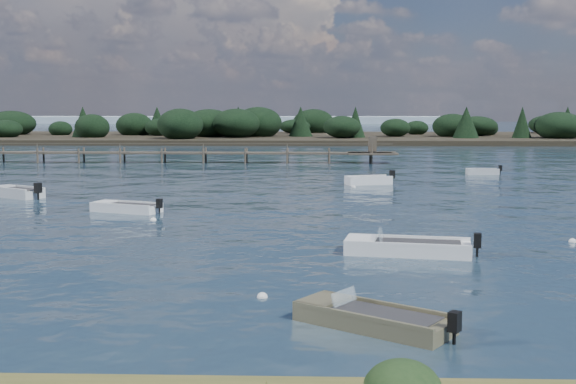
{
  "coord_description": "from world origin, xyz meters",
  "views": [
    {
      "loc": [
        -2.26,
        -25.7,
        5.68
      ],
      "look_at": [
        -3.52,
        14.0,
        1.0
      ],
      "focal_mm": 45.0,
      "sensor_mm": 36.0,
      "label": 1
    }
  ],
  "objects_px": {
    "dinghy_mid_grey": "(126,209)",
    "jetty": "(122,153)",
    "dinghy_near_olive": "(373,322)",
    "dinghy_mid_white_a": "(407,250)",
    "tender_far_grey_b": "(482,173)",
    "tender_far_grey": "(17,194)",
    "tender_far_white": "(369,182)"
  },
  "relations": [
    {
      "from": "dinghy_mid_white_a",
      "to": "tender_far_grey",
      "type": "bearing_deg",
      "value": 142.68
    },
    {
      "from": "dinghy_mid_white_a",
      "to": "dinghy_mid_grey",
      "type": "relative_size",
      "value": 1.27
    },
    {
      "from": "tender_far_grey_b",
      "to": "jetty",
      "type": "bearing_deg",
      "value": 160.23
    },
    {
      "from": "tender_far_grey",
      "to": "jetty",
      "type": "relative_size",
      "value": 0.06
    },
    {
      "from": "tender_far_white",
      "to": "jetty",
      "type": "height_order",
      "value": "jetty"
    },
    {
      "from": "tender_far_white",
      "to": "dinghy_mid_white_a",
      "type": "height_order",
      "value": "tender_far_white"
    },
    {
      "from": "tender_far_grey",
      "to": "dinghy_mid_white_a",
      "type": "relative_size",
      "value": 0.75
    },
    {
      "from": "tender_far_grey",
      "to": "dinghy_mid_white_a",
      "type": "bearing_deg",
      "value": -37.32
    },
    {
      "from": "dinghy_mid_grey",
      "to": "jetty",
      "type": "relative_size",
      "value": 0.06
    },
    {
      "from": "dinghy_near_olive",
      "to": "dinghy_mid_white_a",
      "type": "xyz_separation_m",
      "value": [
        2.14,
        9.49,
        0.02
      ]
    },
    {
      "from": "dinghy_mid_white_a",
      "to": "dinghy_mid_grey",
      "type": "xyz_separation_m",
      "value": [
        -13.83,
        10.9,
        -0.02
      ]
    },
    {
      "from": "tender_far_grey",
      "to": "dinghy_near_olive",
      "type": "height_order",
      "value": "tender_far_grey"
    },
    {
      "from": "tender_far_white",
      "to": "dinghy_mid_white_a",
      "type": "bearing_deg",
      "value": -91.14
    },
    {
      "from": "tender_far_grey",
      "to": "dinghy_mid_white_a",
      "type": "xyz_separation_m",
      "value": [
        22.39,
        -17.07,
        -0.03
      ]
    },
    {
      "from": "tender_far_white",
      "to": "dinghy_mid_grey",
      "type": "height_order",
      "value": "tender_far_white"
    },
    {
      "from": "tender_far_grey_b",
      "to": "dinghy_mid_grey",
      "type": "height_order",
      "value": "dinghy_mid_grey"
    },
    {
      "from": "tender_far_grey",
      "to": "dinghy_mid_grey",
      "type": "height_order",
      "value": "tender_far_grey"
    },
    {
      "from": "dinghy_mid_white_a",
      "to": "jetty",
      "type": "height_order",
      "value": "jetty"
    },
    {
      "from": "tender_far_grey_b",
      "to": "dinghy_mid_grey",
      "type": "xyz_separation_m",
      "value": [
        -24.64,
        -22.82,
        -0.0
      ]
    },
    {
      "from": "tender_far_grey",
      "to": "dinghy_mid_grey",
      "type": "bearing_deg",
      "value": -35.78
    },
    {
      "from": "tender_far_white",
      "to": "dinghy_mid_grey",
      "type": "xyz_separation_m",
      "value": [
        -14.33,
        -14.54,
        -0.04
      ]
    },
    {
      "from": "tender_far_grey",
      "to": "tender_far_white",
      "type": "xyz_separation_m",
      "value": [
        22.9,
        8.37,
        -0.0
      ]
    },
    {
      "from": "tender_far_grey",
      "to": "tender_far_white",
      "type": "bearing_deg",
      "value": 20.08
    },
    {
      "from": "tender_far_white",
      "to": "jetty",
      "type": "bearing_deg",
      "value": 139.18
    },
    {
      "from": "dinghy_mid_grey",
      "to": "tender_far_grey_b",
      "type": "bearing_deg",
      "value": 42.8
    },
    {
      "from": "dinghy_near_olive",
      "to": "tender_far_white",
      "type": "height_order",
      "value": "tender_far_white"
    },
    {
      "from": "tender_far_white",
      "to": "tender_far_grey",
      "type": "bearing_deg",
      "value": -159.92
    },
    {
      "from": "tender_far_white",
      "to": "dinghy_mid_white_a",
      "type": "relative_size",
      "value": 0.72
    },
    {
      "from": "tender_far_grey_b",
      "to": "dinghy_mid_white_a",
      "type": "relative_size",
      "value": 0.56
    },
    {
      "from": "dinghy_mid_white_a",
      "to": "jetty",
      "type": "distance_m",
      "value": 51.51
    },
    {
      "from": "tender_far_grey",
      "to": "jetty",
      "type": "distance_m",
      "value": 28.91
    },
    {
      "from": "tender_far_grey",
      "to": "dinghy_mid_grey",
      "type": "relative_size",
      "value": 0.96
    }
  ]
}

